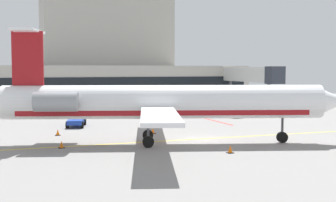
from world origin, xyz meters
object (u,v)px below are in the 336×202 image
object	(u,v)px
baggage_tug	(230,110)
fuel_tank	(189,99)
pushback_tractor	(54,110)
regional_jet	(158,102)
belt_loader	(77,118)

from	to	relation	value
baggage_tug	fuel_tank	size ratio (longest dim) A/B	0.50
baggage_tug	pushback_tractor	size ratio (longest dim) A/B	0.85
regional_jet	belt_loader	size ratio (longest dim) A/B	7.40
pushback_tractor	belt_loader	size ratio (longest dim) A/B	0.97
baggage_tug	pushback_tractor	distance (m)	22.01
regional_jet	pushback_tractor	world-z (taller)	regional_jet
baggage_tug	fuel_tank	distance (m)	11.41
belt_loader	regional_jet	bearing A→B (deg)	-72.17
belt_loader	fuel_tank	size ratio (longest dim) A/B	0.60
baggage_tug	fuel_tank	world-z (taller)	fuel_tank
regional_jet	baggage_tug	world-z (taller)	regional_jet
baggage_tug	regional_jet	bearing A→B (deg)	-132.33
regional_jet	fuel_tank	bearing A→B (deg)	63.03
baggage_tug	pushback_tractor	bearing A→B (deg)	159.90
regional_jet	baggage_tug	bearing A→B (deg)	47.67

